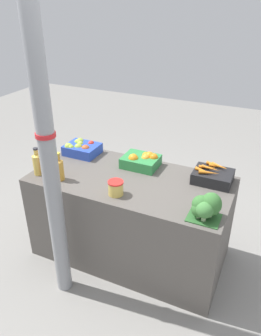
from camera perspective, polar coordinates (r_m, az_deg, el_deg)
ground_plane at (r=3.18m, az=0.00°, el=-14.35°), size 10.00×10.00×0.00m
market_table at (r=2.93m, az=0.00°, el=-8.61°), size 1.65×0.82×0.79m
support_pole at (r=2.18m, az=-14.49°, el=4.86°), size 0.13×0.13×2.63m
apple_crate at (r=3.15m, az=-8.57°, el=3.44°), size 0.31×0.25×0.12m
orange_crate at (r=2.88m, az=1.97°, el=1.31°), size 0.31×0.25×0.13m
carrot_crate at (r=2.73m, az=14.12°, el=-1.31°), size 0.31×0.25×0.13m
broccoli_pile at (r=2.27m, az=12.98°, el=-6.57°), size 0.22×0.20×0.19m
juice_bottle_golden at (r=2.84m, az=-15.88°, el=0.80°), size 0.08×0.08×0.24m
juice_bottle_ruby at (r=2.77m, az=-14.18°, el=0.51°), size 0.06×0.06×0.26m
juice_bottle_amber at (r=2.71m, az=-12.31°, el=-0.11°), size 0.07×0.07×0.24m
pickle_jar at (r=2.48m, az=-2.64°, el=-3.46°), size 0.12×0.12×0.11m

